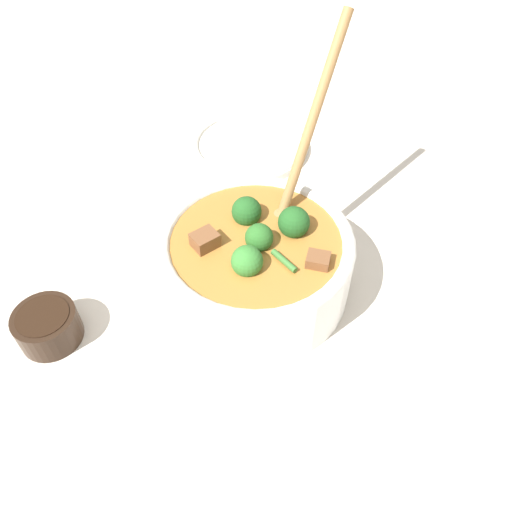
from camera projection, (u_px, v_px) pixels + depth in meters
name	position (u px, v px, depth m)	size (l,w,h in m)	color
ground_plane	(256.00, 287.00, 0.63)	(4.00, 4.00, 0.00)	silver
stew_bowl	(256.00, 258.00, 0.59)	(0.29, 0.23, 0.29)	white
condiment_bowl	(47.00, 325.00, 0.56)	(0.07, 0.07, 0.04)	black
empty_plate	(249.00, 145.00, 0.83)	(0.19, 0.19, 0.02)	silver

